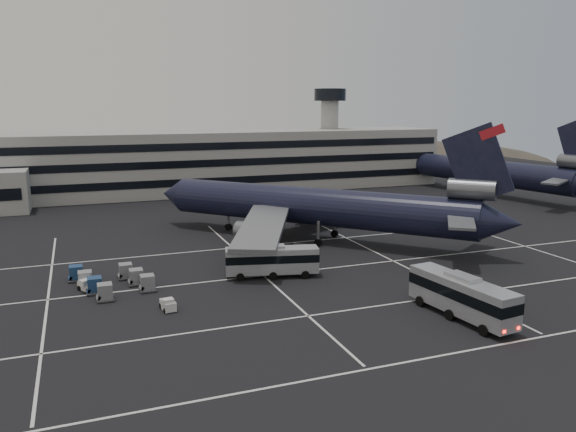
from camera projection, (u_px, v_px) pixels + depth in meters
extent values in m
plane|color=black|center=(322.00, 280.00, 66.00)|extent=(260.00, 260.00, 0.00)
cube|color=silver|center=(433.00, 357.00, 45.82)|extent=(90.00, 0.25, 0.01)
cube|color=silver|center=(363.00, 308.00, 56.82)|extent=(90.00, 0.25, 0.01)
cube|color=silver|center=(309.00, 270.00, 69.66)|extent=(90.00, 0.25, 0.01)
cube|color=silver|center=(272.00, 244.00, 82.50)|extent=(90.00, 0.25, 0.01)
cube|color=silver|center=(49.00, 294.00, 61.10)|extent=(0.25, 55.00, 0.01)
cube|color=silver|center=(258.00, 271.00, 69.42)|extent=(0.25, 55.00, 0.01)
cube|color=silver|center=(385.00, 257.00, 75.66)|extent=(0.25, 55.00, 0.01)
cube|color=silver|center=(515.00, 243.00, 83.28)|extent=(0.25, 55.00, 0.01)
cube|color=gray|center=(196.00, 162.00, 130.64)|extent=(120.00, 18.00, 14.00)
cube|color=black|center=(205.00, 182.00, 123.03)|extent=(118.00, 0.20, 1.60)
cube|color=black|center=(205.00, 164.00, 122.25)|extent=(118.00, 0.20, 1.60)
cube|color=black|center=(204.00, 146.00, 121.52)|extent=(118.00, 0.20, 1.60)
cylinder|color=gray|center=(329.00, 141.00, 143.82)|extent=(4.40, 4.40, 22.00)
cylinder|color=black|center=(330.00, 95.00, 141.55)|extent=(8.00, 8.00, 3.00)
ellipsoid|color=#38332B|center=(221.00, 186.00, 234.95)|extent=(252.00, 180.00, 44.00)
ellipsoid|color=#38332B|center=(388.00, 167.00, 261.80)|extent=(168.00, 120.00, 24.00)
cylinder|color=black|center=(315.00, 206.00, 84.13)|extent=(36.81, 38.94, 5.60)
cone|color=black|center=(174.00, 194.00, 95.52)|extent=(7.16, 7.11, 5.60)
cone|color=black|center=(502.00, 223.00, 72.61)|extent=(7.10, 7.09, 5.04)
cube|color=black|center=(478.00, 164.00, 72.67)|extent=(6.82, 7.27, 10.97)
cube|color=#AB161F|center=(492.00, 132.00, 71.19)|extent=(2.60, 2.74, 2.24)
cylinder|color=#595B60|center=(472.00, 189.00, 73.54)|extent=(6.07, 6.23, 2.70)
cube|color=slate|center=(461.00, 221.00, 70.75)|extent=(6.93, 7.98, 0.87)
cube|color=slate|center=(471.00, 210.00, 78.14)|extent=(8.08, 6.61, 0.87)
cube|color=slate|center=(263.00, 226.00, 74.17)|extent=(14.29, 22.26, 1.75)
cylinder|color=#595B60|center=(255.00, 232.00, 78.45)|extent=(5.72, 5.86, 2.70)
cube|color=slate|center=(333.00, 198.00, 96.14)|extent=(22.51, 13.01, 1.75)
cylinder|color=#595B60|center=(310.00, 209.00, 95.14)|extent=(5.72, 5.86, 2.70)
cylinder|color=slate|center=(228.00, 217.00, 91.40)|extent=(0.44, 0.44, 3.00)
cylinder|color=black|center=(228.00, 227.00, 91.72)|extent=(1.12, 1.15, 1.10)
cylinder|color=slate|center=(318.00, 231.00, 81.04)|extent=(0.44, 0.44, 3.00)
cylinder|color=black|center=(318.00, 243.00, 81.36)|extent=(1.12, 1.15, 1.10)
cylinder|color=slate|center=(335.00, 223.00, 86.66)|extent=(0.44, 0.44, 3.00)
cylinder|color=black|center=(334.00, 234.00, 86.99)|extent=(1.12, 1.15, 1.10)
cylinder|color=black|center=(480.00, 171.00, 128.12)|extent=(14.31, 48.21, 5.60)
cone|color=black|center=(401.00, 161.00, 150.08)|extent=(6.33, 5.45, 5.60)
cylinder|color=#595B60|center=(575.00, 162.00, 108.46)|extent=(3.75, 6.39, 2.70)
cube|color=slate|center=(557.00, 181.00, 107.43)|extent=(8.16, 5.84, 0.87)
cylinder|color=slate|center=(479.00, 184.00, 128.71)|extent=(0.44, 0.44, 3.00)
cylinder|color=black|center=(478.00, 191.00, 129.04)|extent=(0.69, 1.17, 1.10)
cube|color=#979B9F|center=(462.00, 295.00, 53.90)|extent=(4.19, 12.33, 3.30)
cube|color=black|center=(462.00, 291.00, 53.82)|extent=(4.25, 12.39, 1.04)
cube|color=#979B9F|center=(463.00, 277.00, 53.53)|extent=(2.14, 3.48, 0.38)
cylinder|color=black|center=(484.00, 330.00, 49.94)|extent=(0.48, 1.09, 1.05)
cylinder|color=black|center=(505.00, 325.00, 51.19)|extent=(0.48, 1.09, 1.05)
cylinder|color=black|center=(450.00, 315.00, 53.61)|extent=(0.48, 1.09, 1.05)
cylinder|color=black|center=(471.00, 310.00, 54.86)|extent=(0.48, 1.09, 1.05)
cylinder|color=black|center=(420.00, 301.00, 57.28)|extent=(0.48, 1.09, 1.05)
cylinder|color=black|center=(441.00, 297.00, 58.53)|extent=(0.48, 1.09, 1.05)
cube|color=#FF0C05|center=(504.00, 332.00, 48.48)|extent=(0.28, 0.12, 0.24)
cube|color=#FF0C05|center=(519.00, 328.00, 49.28)|extent=(0.28, 0.12, 0.24)
cube|color=#979B9F|center=(272.00, 260.00, 66.72)|extent=(11.26, 5.02, 2.99)
cube|color=black|center=(272.00, 257.00, 66.65)|extent=(11.33, 5.09, 0.95)
cube|color=#979B9F|center=(272.00, 247.00, 66.39)|extent=(3.29, 2.26, 0.35)
cylinder|color=black|center=(305.00, 275.00, 66.28)|extent=(1.01, 0.54, 0.96)
cylinder|color=black|center=(302.00, 269.00, 68.70)|extent=(1.01, 0.54, 0.96)
cylinder|color=black|center=(273.00, 276.00, 65.82)|extent=(1.01, 0.54, 0.96)
cylinder|color=black|center=(271.00, 270.00, 68.24)|extent=(1.01, 0.54, 0.96)
cylinder|color=black|center=(240.00, 277.00, 65.35)|extent=(1.01, 0.54, 0.96)
cylinder|color=black|center=(239.00, 271.00, 67.78)|extent=(1.01, 0.54, 0.96)
cube|color=silver|center=(168.00, 305.00, 56.20)|extent=(1.43, 2.28, 0.88)
cube|color=silver|center=(169.00, 301.00, 55.66)|extent=(1.17, 1.01, 0.49)
cylinder|color=black|center=(165.00, 311.00, 55.33)|extent=(0.28, 0.57, 0.55)
cylinder|color=black|center=(176.00, 309.00, 55.82)|extent=(0.28, 0.57, 0.55)
cylinder|color=black|center=(161.00, 306.00, 56.68)|extent=(0.28, 0.57, 0.55)
cylinder|color=black|center=(171.00, 304.00, 57.17)|extent=(0.28, 0.57, 0.55)
cube|color=silver|center=(88.00, 286.00, 61.93)|extent=(2.28, 2.63, 0.95)
cube|color=silver|center=(91.00, 281.00, 61.49)|extent=(1.48, 1.41, 0.53)
cylinder|color=black|center=(88.00, 291.00, 61.03)|extent=(0.50, 0.62, 0.59)
cylinder|color=black|center=(98.00, 289.00, 61.93)|extent=(0.50, 0.62, 0.59)
cylinder|color=black|center=(80.00, 288.00, 62.04)|extent=(0.50, 0.62, 0.59)
cylinder|color=black|center=(89.00, 286.00, 62.93)|extent=(0.50, 0.62, 0.59)
cube|color=#2D2D30|center=(105.00, 299.00, 59.13)|extent=(2.42, 2.60, 0.17)
cylinder|color=black|center=(105.00, 299.00, 59.14)|extent=(0.10, 0.19, 0.19)
cube|color=gray|center=(105.00, 291.00, 58.96)|extent=(1.90, 1.90, 1.54)
cube|color=#2D2D30|center=(148.00, 289.00, 62.13)|extent=(2.42, 2.60, 0.17)
cylinder|color=black|center=(148.00, 290.00, 62.14)|extent=(0.10, 0.19, 0.19)
cube|color=gray|center=(147.00, 282.00, 61.96)|extent=(1.90, 1.90, 1.54)
cube|color=#2D2D30|center=(95.00, 292.00, 61.32)|extent=(2.42, 2.60, 0.17)
cylinder|color=black|center=(95.00, 292.00, 61.33)|extent=(0.10, 0.19, 0.19)
cube|color=navy|center=(95.00, 284.00, 61.15)|extent=(1.90, 1.90, 1.54)
cube|color=#2D2D30|center=(137.00, 283.00, 64.32)|extent=(2.42, 2.60, 0.17)
cylinder|color=black|center=(137.00, 283.00, 64.33)|extent=(0.10, 0.19, 0.19)
cube|color=gray|center=(136.00, 276.00, 64.15)|extent=(1.90, 1.90, 1.54)
cube|color=#2D2D30|center=(86.00, 285.00, 63.51)|extent=(2.42, 2.60, 0.17)
cylinder|color=black|center=(86.00, 286.00, 63.52)|extent=(0.10, 0.19, 0.19)
cube|color=gray|center=(85.00, 278.00, 63.34)|extent=(1.90, 1.90, 1.54)
cube|color=#2D2D30|center=(126.00, 277.00, 66.51)|extent=(2.42, 2.60, 0.17)
cylinder|color=black|center=(126.00, 277.00, 66.52)|extent=(0.10, 0.19, 0.19)
cube|color=gray|center=(126.00, 270.00, 66.34)|extent=(1.90, 1.90, 1.54)
cube|color=#2D2D30|center=(77.00, 279.00, 65.69)|extent=(2.42, 2.60, 0.17)
cylinder|color=black|center=(77.00, 280.00, 65.71)|extent=(0.10, 0.19, 0.19)
cube|color=navy|center=(76.00, 272.00, 65.53)|extent=(1.90, 1.90, 1.54)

